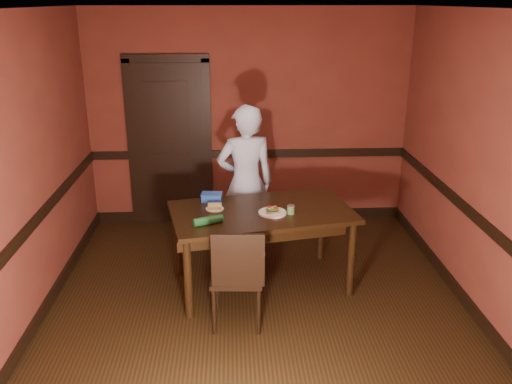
{
  "coord_description": "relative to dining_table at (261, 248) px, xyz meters",
  "views": [
    {
      "loc": [
        -0.23,
        -4.46,
        2.77
      ],
      "look_at": [
        0.0,
        0.35,
        1.05
      ],
      "focal_mm": 38.0,
      "sensor_mm": 36.0,
      "label": 1
    }
  ],
  "objects": [
    {
      "name": "wall_right",
      "position": [
        1.94,
        -0.46,
        0.94
      ],
      "size": [
        0.02,
        4.5,
        2.7
      ],
      "primitive_type": "cube",
      "color": "maroon",
      "rests_on": "ground"
    },
    {
      "name": "wall_back",
      "position": [
        -0.06,
        1.79,
        0.94
      ],
      "size": [
        4.0,
        0.02,
        2.7
      ],
      "primitive_type": "cube",
      "color": "maroon",
      "rests_on": "ground"
    },
    {
      "name": "food_tub",
      "position": [
        -0.49,
        0.27,
        0.45
      ],
      "size": [
        0.22,
        0.16,
        0.09
      ],
      "rotation": [
        0.0,
        0.0,
        -0.09
      ],
      "color": "blue",
      "rests_on": "dining_table"
    },
    {
      "name": "dado_left",
      "position": [
        -2.05,
        -0.46,
        0.49
      ],
      "size": [
        0.03,
        4.5,
        0.1
      ],
      "primitive_type": "cube",
      "color": "black",
      "rests_on": "ground"
    },
    {
      "name": "dado_back",
      "position": [
        -0.06,
        1.77,
        0.49
      ],
      "size": [
        4.0,
        0.03,
        0.1
      ],
      "primitive_type": "cube",
      "color": "black",
      "rests_on": "ground"
    },
    {
      "name": "dining_table",
      "position": [
        0.0,
        0.0,
        0.0
      ],
      "size": [
        1.91,
        1.32,
        0.82
      ],
      "primitive_type": "cube",
      "rotation": [
        0.0,
        0.0,
        0.2
      ],
      "color": "black",
      "rests_on": "floor"
    },
    {
      "name": "chair_near",
      "position": [
        -0.26,
        -0.67,
        0.07
      ],
      "size": [
        0.47,
        0.47,
        0.96
      ],
      "primitive_type": null,
      "rotation": [
        0.0,
        0.0,
        3.09
      ],
      "color": "black",
      "rests_on": "floor"
    },
    {
      "name": "person",
      "position": [
        -0.13,
        0.69,
        0.46
      ],
      "size": [
        0.7,
        0.52,
        1.74
      ],
      "primitive_type": "imported",
      "rotation": [
        0.0,
        0.0,
        3.32
      ],
      "color": "silver",
      "rests_on": "floor"
    },
    {
      "name": "dado_right",
      "position": [
        1.92,
        -0.46,
        0.49
      ],
      "size": [
        0.03,
        4.5,
        0.1
      ],
      "primitive_type": "cube",
      "color": "black",
      "rests_on": "ground"
    },
    {
      "name": "baseboard_left",
      "position": [
        -2.05,
        -0.46,
        -0.35
      ],
      "size": [
        0.03,
        4.5,
        0.12
      ],
      "primitive_type": "cube",
      "color": "black",
      "rests_on": "ground"
    },
    {
      "name": "cheese_saucer",
      "position": [
        -0.46,
        0.04,
        0.43
      ],
      "size": [
        0.18,
        0.18,
        0.06
      ],
      "rotation": [
        0.0,
        0.0,
        0.22
      ],
      "color": "white",
      "rests_on": "dining_table"
    },
    {
      "name": "chair_far",
      "position": [
        -0.16,
        0.59,
        0.02
      ],
      "size": [
        0.44,
        0.44,
        0.85
      ],
      "primitive_type": null,
      "rotation": [
        0.0,
        0.0,
        0.12
      ],
      "color": "black",
      "rests_on": "floor"
    },
    {
      "name": "sandwich_plate",
      "position": [
        0.1,
        -0.09,
        0.43
      ],
      "size": [
        0.27,
        0.27,
        0.07
      ],
      "rotation": [
        0.0,
        0.0,
        -0.19
      ],
      "color": "white",
      "rests_on": "dining_table"
    },
    {
      "name": "door",
      "position": [
        -1.06,
        1.75,
        0.68
      ],
      "size": [
        1.05,
        0.07,
        2.2
      ],
      "color": "black",
      "rests_on": "ground"
    },
    {
      "name": "wall_left",
      "position": [
        -2.06,
        -0.46,
        0.94
      ],
      "size": [
        0.02,
        4.5,
        2.7
      ],
      "primitive_type": "cube",
      "color": "maroon",
      "rests_on": "ground"
    },
    {
      "name": "wall_front",
      "position": [
        -0.06,
        -2.71,
        0.94
      ],
      "size": [
        4.0,
        0.02,
        2.7
      ],
      "primitive_type": "cube",
      "color": "maroon",
      "rests_on": "ground"
    },
    {
      "name": "baseboard_back",
      "position": [
        -0.06,
        1.77,
        -0.35
      ],
      "size": [
        4.0,
        0.03,
        0.12
      ],
      "primitive_type": "cube",
      "color": "black",
      "rests_on": "ground"
    },
    {
      "name": "floor",
      "position": [
        -0.06,
        -0.46,
        -0.41
      ],
      "size": [
        4.0,
        4.5,
        0.01
      ],
      "primitive_type": "cube",
      "color": "black",
      "rests_on": "ground"
    },
    {
      "name": "wrapped_veg",
      "position": [
        -0.51,
        -0.33,
        0.45
      ],
      "size": [
        0.29,
        0.18,
        0.08
      ],
      "primitive_type": "cylinder",
      "rotation": [
        0.0,
        1.57,
        0.4
      ],
      "color": "#194A21",
      "rests_on": "dining_table"
    },
    {
      "name": "ceiling",
      "position": [
        -0.06,
        -0.46,
        2.29
      ],
      "size": [
        4.0,
        4.5,
        0.01
      ],
      "primitive_type": "cube",
      "color": "silver",
      "rests_on": "ground"
    },
    {
      "name": "sauce_jar",
      "position": [
        0.28,
        -0.11,
        0.45
      ],
      "size": [
        0.07,
        0.07,
        0.09
      ],
      "rotation": [
        0.0,
        0.0,
        0.02
      ],
      "color": "#52843F",
      "rests_on": "dining_table"
    },
    {
      "name": "baseboard_right",
      "position": [
        1.92,
        -0.46,
        -0.35
      ],
      "size": [
        0.03,
        4.5,
        0.12
      ],
      "primitive_type": "cube",
      "color": "black",
      "rests_on": "ground"
    }
  ]
}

